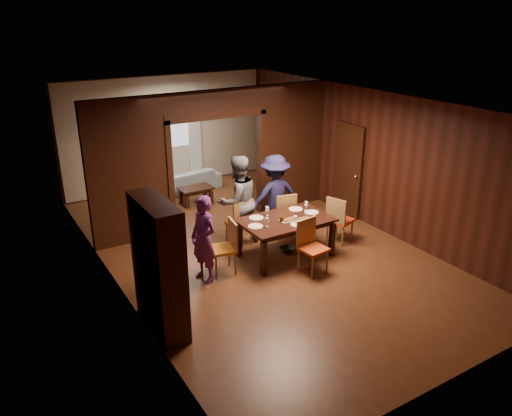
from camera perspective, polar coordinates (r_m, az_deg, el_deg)
floor at (r=9.89m, az=0.01°, el=-4.65°), size 9.00×9.00×0.00m
ceiling at (r=8.99m, az=0.01°, el=12.15°), size 5.50×9.00×0.02m
room_walls at (r=10.91m, az=-5.16°, el=6.28°), size 5.52×9.01×2.90m
person_purple at (r=8.52m, az=-6.01°, el=-3.59°), size 0.49×0.63×1.54m
person_grey at (r=9.77m, az=-2.10°, el=0.81°), size 0.95×0.77×1.82m
person_navy at (r=10.23m, az=2.16°, el=1.45°), size 1.15×0.72×1.71m
sofa at (r=13.05m, az=-8.19°, el=3.09°), size 1.95×0.95×0.55m
serving_bowl at (r=9.50m, az=3.63°, el=-0.60°), size 0.28×0.28×0.07m
dining_table at (r=9.48m, az=3.39°, el=-3.37°), size 1.69×1.05×0.76m
coffee_table at (r=12.21m, az=-6.87°, el=1.47°), size 0.80×0.50×0.40m
chair_left at (r=8.86m, az=-3.86°, el=-4.52°), size 0.51×0.51×0.97m
chair_right at (r=10.17m, az=9.62°, el=-1.22°), size 0.56×0.56×0.97m
chair_far_l at (r=9.90m, az=-1.99°, el=-1.56°), size 0.44×0.44×0.97m
chair_far_r at (r=10.27m, az=3.03°, el=-0.69°), size 0.52×0.52×0.97m
chair_near at (r=8.90m, az=6.57°, el=-4.48°), size 0.49×0.49×0.97m
hutch at (r=7.26m, az=-11.06°, el=-6.59°), size 0.40×1.20×2.00m
door_right at (r=11.39m, az=10.41°, el=4.28°), size 0.06×0.90×2.10m
window_far at (r=13.15m, az=-10.22°, el=9.56°), size 1.20×0.03×1.30m
curtain_left at (r=12.97m, az=-13.12°, el=7.13°), size 0.35×0.06×2.40m
curtain_right at (r=13.49m, az=-7.04°, el=8.09°), size 0.35×0.06×2.40m
plate_left at (r=8.99m, az=-0.05°, el=-2.10°), size 0.27×0.27×0.01m
plate_far_l at (r=9.35m, az=0.03°, el=-1.12°), size 0.27×0.27×0.01m
plate_far_r at (r=9.79m, az=4.57°, el=-0.11°), size 0.27×0.27×0.01m
plate_right at (r=9.66m, az=6.37°, el=-0.49°), size 0.27×0.27×0.01m
plate_near at (r=9.09m, az=4.80°, el=-1.88°), size 0.27×0.27×0.01m
platter_a at (r=9.24m, az=3.69°, el=-1.36°), size 0.30×0.20×0.04m
platter_b at (r=9.30m, az=5.38°, el=-1.28°), size 0.30×0.20×0.04m
wineglass_left at (r=8.94m, az=1.24°, el=-1.65°), size 0.08×0.08×0.18m
wineglass_far at (r=9.44m, az=1.28°, el=-0.35°), size 0.08×0.08×0.18m
wineglass_right at (r=9.73m, az=5.77°, el=0.24°), size 0.08×0.08×0.18m
tumbler at (r=9.13m, az=4.49°, el=-1.34°), size 0.07×0.07×0.14m
condiment_jar at (r=9.19m, az=2.97°, el=-1.24°), size 0.08×0.08×0.11m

